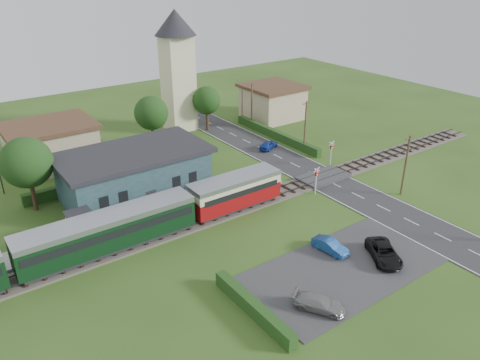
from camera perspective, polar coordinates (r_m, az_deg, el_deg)
ground at (r=49.55m, az=3.45°, el=-3.52°), size 120.00×120.00×0.00m
railway_track at (r=50.88m, az=2.05°, el=-2.53°), size 76.00×3.20×0.49m
road at (r=55.72m, az=11.52°, el=-0.54°), size 6.00×70.00×0.05m
car_park at (r=41.39m, az=12.38°, el=-10.55°), size 17.00×9.00×0.08m
crossing_deck at (r=56.87m, az=10.09°, el=0.35°), size 6.20×3.40×0.45m
platform at (r=48.68m, az=-9.70°, el=-4.14°), size 30.00×3.00×0.45m
equipment_hut at (r=45.64m, az=-18.87°, el=-5.20°), size 2.30×2.30×2.55m
station_building at (r=52.35m, az=-12.74°, el=0.81°), size 16.00×9.00×5.30m
train at (r=42.40m, az=-19.74°, el=-7.16°), size 43.20×2.90×3.40m
church_tower at (r=70.93m, az=-7.68°, el=14.06°), size 6.00×6.00×17.60m
house_west at (r=63.48m, az=-22.02°, el=4.05°), size 10.80×8.80×5.50m
house_east at (r=77.56m, az=4.01°, el=9.55°), size 8.80×8.80×5.50m
hedge_carpark at (r=35.81m, az=1.63°, el=-15.29°), size 0.80×9.00×1.20m
hedge_roadside at (r=68.84m, az=4.40°, el=5.53°), size 0.80×18.00×1.20m
hedge_station at (r=57.04m, az=-14.37°, el=0.48°), size 22.00×0.80×1.30m
tree_a at (r=51.57m, az=-24.57°, el=1.92°), size 5.20×5.20×8.00m
tree_b at (r=64.85m, az=-10.77°, el=8.01°), size 4.60×4.60×7.34m
tree_c at (r=71.13m, az=-4.10°, el=9.63°), size 4.20×4.20×6.78m
utility_pole_b at (r=53.97m, az=19.52°, el=1.77°), size 1.40×0.22×7.00m
utility_pole_c at (r=63.63m, az=7.95°, el=6.56°), size 1.40×0.22×7.00m
utility_pole_d at (r=72.37m, az=1.43°, el=9.12°), size 1.40×0.22×7.00m
crossing_signal_near at (r=52.19m, az=9.29°, el=0.38°), size 0.84×0.28×3.28m
crossing_signal_far at (r=60.04m, az=11.07°, el=3.64°), size 0.84×0.28×3.28m
streetlamp_east at (r=77.43m, az=0.26°, el=9.77°), size 0.30×0.30×5.15m
car_on_road at (r=64.84m, az=3.47°, el=4.30°), size 3.63×2.59×1.15m
car_park_blue at (r=43.01m, az=10.93°, el=-7.89°), size 1.66×3.63×1.15m
car_park_silver at (r=36.57m, az=9.61°, el=-14.58°), size 3.47×4.20×1.15m
car_park_dark at (r=43.12m, az=17.14°, el=-8.46°), size 4.23×5.09×1.29m
pedestrian_near at (r=52.22m, az=-1.44°, el=-0.12°), size 0.85×0.72×1.97m
pedestrian_far at (r=46.73m, az=-15.11°, el=-4.69°), size 0.79×0.88×1.49m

